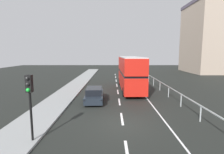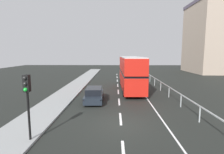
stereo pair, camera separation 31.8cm
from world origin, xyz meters
TOP-DOWN VIEW (x-y plane):
  - ground_plane at (0.00, 0.00)m, footprint 74.65×120.00m
  - near_sidewalk_kerb at (-6.17, 0.00)m, footprint 2.89×80.00m
  - lane_paint_markings at (1.76, 8.43)m, footprint 3.15×46.00m
  - bridge_side_railing at (5.50, 9.00)m, footprint 0.10×42.00m
  - distant_building_block at (25.71, 32.96)m, footprint 14.37×13.08m
  - double_decker_bus_red at (1.66, 11.15)m, footprint 2.69×10.50m
  - hatchback_car_near at (-2.51, 5.52)m, footprint 1.90×4.42m
  - traffic_signal_pole at (-5.02, -2.69)m, footprint 0.30×0.42m

SIDE VIEW (x-z plane):
  - ground_plane at x=0.00m, z-range -0.10..0.00m
  - lane_paint_markings at x=1.76m, z-range 0.00..0.01m
  - near_sidewalk_kerb at x=-6.17m, z-range 0.00..0.14m
  - hatchback_car_near at x=-2.51m, z-range -0.03..1.38m
  - bridge_side_railing at x=5.50m, z-range 0.36..1.54m
  - double_decker_bus_red at x=1.66m, z-range 0.15..4.50m
  - traffic_signal_pole at x=-5.02m, z-range 1.03..4.58m
  - distant_building_block at x=25.71m, z-range 0.02..17.41m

